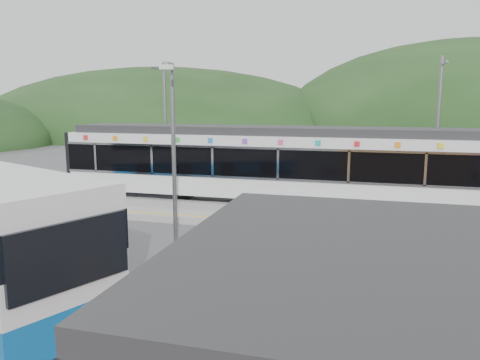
# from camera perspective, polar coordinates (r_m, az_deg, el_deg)

# --- Properties ---
(ground) EXTENTS (120.00, 120.00, 0.00)m
(ground) POSITION_cam_1_polar(r_m,az_deg,el_deg) (16.57, 1.02, -7.70)
(ground) COLOR #4C4C4F
(ground) RESTS_ON ground
(hills) EXTENTS (146.00, 149.00, 26.00)m
(hills) POSITION_cam_1_polar(r_m,az_deg,el_deg) (21.29, 21.20, -4.43)
(hills) COLOR #1E3D19
(hills) RESTS_ON ground
(platform) EXTENTS (26.00, 3.20, 0.30)m
(platform) POSITION_cam_1_polar(r_m,az_deg,el_deg) (19.62, 3.46, -4.50)
(platform) COLOR #9E9E99
(platform) RESTS_ON ground
(yellow_line) EXTENTS (26.00, 0.10, 0.01)m
(yellow_line) POSITION_cam_1_polar(r_m,az_deg,el_deg) (18.35, 2.61, -4.99)
(yellow_line) COLOR yellow
(yellow_line) RESTS_ON platform
(train) EXTENTS (20.44, 3.01, 3.74)m
(train) POSITION_cam_1_polar(r_m,az_deg,el_deg) (21.93, 4.16, 2.08)
(train) COLOR black
(train) RESTS_ON ground
(catenary_mast_west) EXTENTS (0.18, 1.80, 7.00)m
(catenary_mast_west) POSITION_cam_1_polar(r_m,az_deg,el_deg) (26.30, -9.13, 6.71)
(catenary_mast_west) COLOR slate
(catenary_mast_west) RESTS_ON ground
(catenary_mast_east) EXTENTS (0.18, 1.80, 7.00)m
(catenary_mast_east) POSITION_cam_1_polar(r_m,az_deg,el_deg) (24.10, 22.93, 5.82)
(catenary_mast_east) COLOR slate
(catenary_mast_east) RESTS_ON ground
(lamp_post) EXTENTS (0.38, 1.09, 5.97)m
(lamp_post) POSITION_cam_1_polar(r_m,az_deg,el_deg) (13.31, -8.30, 3.62)
(lamp_post) COLOR slate
(lamp_post) RESTS_ON ground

